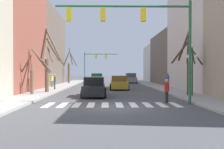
{
  "coord_description": "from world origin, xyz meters",
  "views": [
    {
      "loc": [
        -0.35,
        -15.24,
        2.13
      ],
      "look_at": [
        0.45,
        23.9,
        1.67
      ],
      "focal_mm": 42.0,
      "sensor_mm": 36.0,
      "label": 1
    }
  ],
  "objects_px": {
    "street_lamp_right_corner": "(192,59)",
    "car_parked_left_far": "(119,83)",
    "car_parked_right_near": "(97,79)",
    "street_tree_left_far": "(69,69)",
    "pedestrian_near_right_corner": "(168,80)",
    "traffic_signal_far": "(94,60)",
    "pedestrian_on_right_sidewalk": "(55,80)",
    "pedestrian_waiting_at_curb": "(167,89)",
    "pedestrian_crossing_street": "(52,79)",
    "car_parked_right_mid": "(131,78)",
    "street_tree_left_mid": "(188,65)",
    "traffic_signal_near": "(140,26)",
    "street_tree_right_mid": "(48,61)",
    "car_parked_left_near": "(94,87)",
    "street_tree_left_near": "(34,74)"
  },
  "relations": [
    {
      "from": "street_lamp_right_corner",
      "to": "pedestrian_on_right_sidewalk",
      "type": "xyz_separation_m",
      "value": [
        -12.89,
        7.72,
        -2.06
      ]
    },
    {
      "from": "street_tree_left_mid",
      "to": "car_parked_right_mid",
      "type": "bearing_deg",
      "value": 95.27
    },
    {
      "from": "street_tree_left_far",
      "to": "car_parked_right_mid",
      "type": "bearing_deg",
      "value": 13.91
    },
    {
      "from": "car_parked_left_near",
      "to": "traffic_signal_far",
      "type": "bearing_deg",
      "value": -177.3
    },
    {
      "from": "car_parked_right_near",
      "to": "street_tree_right_mid",
      "type": "relative_size",
      "value": 0.78
    },
    {
      "from": "street_tree_left_near",
      "to": "street_tree_left_far",
      "type": "relative_size",
      "value": 0.66
    },
    {
      "from": "street_tree_left_mid",
      "to": "street_lamp_right_corner",
      "type": "bearing_deg",
      "value": -57.07
    },
    {
      "from": "street_tree_left_mid",
      "to": "traffic_signal_far",
      "type": "bearing_deg",
      "value": 105.46
    },
    {
      "from": "street_tree_right_mid",
      "to": "car_parked_left_near",
      "type": "bearing_deg",
      "value": -33.56
    },
    {
      "from": "street_lamp_right_corner",
      "to": "pedestrian_waiting_at_curb",
      "type": "bearing_deg",
      "value": -127.7
    },
    {
      "from": "pedestrian_crossing_street",
      "to": "street_tree_left_far",
      "type": "height_order",
      "value": "street_tree_left_far"
    },
    {
      "from": "street_lamp_right_corner",
      "to": "car_parked_left_far",
      "type": "distance_m",
      "value": 10.97
    },
    {
      "from": "car_parked_right_near",
      "to": "car_parked_left_far",
      "type": "distance_m",
      "value": 14.07
    },
    {
      "from": "pedestrian_on_right_sidewalk",
      "to": "street_tree_left_far",
      "type": "bearing_deg",
      "value": -10.31
    },
    {
      "from": "pedestrian_on_right_sidewalk",
      "to": "street_tree_left_far",
      "type": "relative_size",
      "value": 0.27
    },
    {
      "from": "car_parked_right_near",
      "to": "street_tree_left_far",
      "type": "distance_m",
      "value": 5.25
    },
    {
      "from": "street_tree_left_near",
      "to": "car_parked_left_far",
      "type": "bearing_deg",
      "value": 43.91
    },
    {
      "from": "car_parked_left_far",
      "to": "car_parked_right_mid",
      "type": "xyz_separation_m",
      "value": [
        2.98,
        17.53,
        0.07
      ]
    },
    {
      "from": "car_parked_right_mid",
      "to": "pedestrian_waiting_at_curb",
      "type": "xyz_separation_m",
      "value": [
        -0.35,
        -30.53,
        0.12
      ]
    },
    {
      "from": "street_tree_left_mid",
      "to": "traffic_signal_near",
      "type": "bearing_deg",
      "value": -132.71
    },
    {
      "from": "car_parked_right_mid",
      "to": "pedestrian_near_right_corner",
      "type": "xyz_separation_m",
      "value": [
        2.22,
        -19.74,
        0.36
      ]
    },
    {
      "from": "street_tree_left_mid",
      "to": "car_parked_left_far",
      "type": "bearing_deg",
      "value": 121.82
    },
    {
      "from": "pedestrian_on_right_sidewalk",
      "to": "pedestrian_crossing_street",
      "type": "bearing_deg",
      "value": 3.08
    },
    {
      "from": "traffic_signal_far",
      "to": "pedestrian_on_right_sidewalk",
      "type": "height_order",
      "value": "traffic_signal_far"
    },
    {
      "from": "pedestrian_near_right_corner",
      "to": "car_parked_left_far",
      "type": "bearing_deg",
      "value": 50.84
    },
    {
      "from": "car_parked_right_near",
      "to": "car_parked_right_mid",
      "type": "bearing_deg",
      "value": 122.1
    },
    {
      "from": "car_parked_right_near",
      "to": "street_tree_right_mid",
      "type": "xyz_separation_m",
      "value": [
        -4.02,
        -19.04,
        2.25
      ]
    },
    {
      "from": "traffic_signal_near",
      "to": "street_tree_left_near",
      "type": "distance_m",
      "value": 11.03
    },
    {
      "from": "car_parked_left_near",
      "to": "car_parked_right_near",
      "type": "bearing_deg",
      "value": -178.46
    },
    {
      "from": "car_parked_right_mid",
      "to": "pedestrian_near_right_corner",
      "type": "relative_size",
      "value": 2.31
    },
    {
      "from": "traffic_signal_far",
      "to": "pedestrian_waiting_at_curb",
      "type": "distance_m",
      "value": 39.41
    },
    {
      "from": "street_tree_right_mid",
      "to": "street_tree_left_far",
      "type": "bearing_deg",
      "value": 92.32
    },
    {
      "from": "car_parked_left_near",
      "to": "pedestrian_on_right_sidewalk",
      "type": "relative_size",
      "value": 2.96
    },
    {
      "from": "car_parked_right_mid",
      "to": "pedestrian_waiting_at_curb",
      "type": "distance_m",
      "value": 30.53
    },
    {
      "from": "traffic_signal_near",
      "to": "street_tree_left_mid",
      "type": "distance_m",
      "value": 7.3
    },
    {
      "from": "car_parked_left_near",
      "to": "street_tree_left_near",
      "type": "xyz_separation_m",
      "value": [
        -5.31,
        0.86,
        1.17
      ]
    },
    {
      "from": "car_parked_right_near",
      "to": "pedestrian_near_right_corner",
      "type": "height_order",
      "value": "pedestrian_near_right_corner"
    },
    {
      "from": "traffic_signal_far",
      "to": "pedestrian_near_right_corner",
      "type": "distance_m",
      "value": 29.57
    },
    {
      "from": "traffic_signal_near",
      "to": "car_parked_right_near",
      "type": "relative_size",
      "value": 1.81
    },
    {
      "from": "traffic_signal_near",
      "to": "pedestrian_waiting_at_curb",
      "type": "height_order",
      "value": "traffic_signal_near"
    },
    {
      "from": "car_parked_right_near",
      "to": "pedestrian_crossing_street",
      "type": "bearing_deg",
      "value": -24.99
    },
    {
      "from": "traffic_signal_far",
      "to": "car_parked_right_near",
      "type": "xyz_separation_m",
      "value": [
        1.02,
        -11.94,
        -3.72
      ]
    },
    {
      "from": "traffic_signal_far",
      "to": "street_lamp_right_corner",
      "type": "relative_size",
      "value": 1.65
    },
    {
      "from": "traffic_signal_near",
      "to": "street_lamp_right_corner",
      "type": "distance_m",
      "value": 7.04
    },
    {
      "from": "pedestrian_crossing_street",
      "to": "street_tree_right_mid",
      "type": "bearing_deg",
      "value": -131.59
    },
    {
      "from": "pedestrian_waiting_at_curb",
      "to": "pedestrian_crossing_street",
      "type": "relative_size",
      "value": 1.0
    },
    {
      "from": "car_parked_right_mid",
      "to": "pedestrian_waiting_at_curb",
      "type": "height_order",
      "value": "car_parked_right_mid"
    },
    {
      "from": "street_lamp_right_corner",
      "to": "street_tree_right_mid",
      "type": "xyz_separation_m",
      "value": [
        -12.75,
        3.77,
        -0.1
      ]
    },
    {
      "from": "street_tree_left_far",
      "to": "pedestrian_near_right_corner",
      "type": "bearing_deg",
      "value": -52.4
    },
    {
      "from": "car_parked_right_near",
      "to": "traffic_signal_near",
      "type": "bearing_deg",
      "value": 7.91
    }
  ]
}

